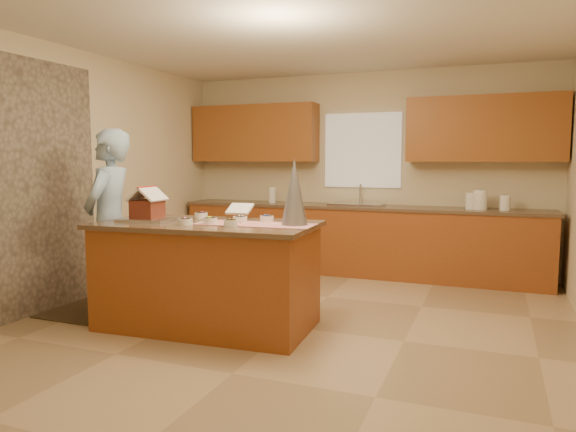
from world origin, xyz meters
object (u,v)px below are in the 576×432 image
object	(u,v)px
boy	(110,222)
island_base	(207,277)
tinsel_tree	(294,192)
gingerbread_house	(147,206)

from	to	relation	value
boy	island_base	bearing A→B (deg)	76.92
boy	tinsel_tree	bearing A→B (deg)	79.69
island_base	tinsel_tree	bearing A→B (deg)	3.67
tinsel_tree	island_base	bearing A→B (deg)	-172.96
tinsel_tree	boy	size ratio (longest dim) A/B	0.32
island_base	gingerbread_house	distance (m)	0.86
tinsel_tree	boy	bearing A→B (deg)	-176.60
boy	gingerbread_house	xyz separation A→B (m)	(0.50, -0.07, 0.18)
island_base	boy	bearing A→B (deg)	177.27
island_base	boy	xyz separation A→B (m)	(-1.07, -0.01, 0.46)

